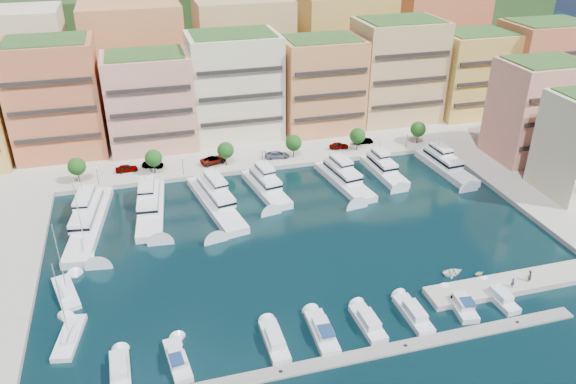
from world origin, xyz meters
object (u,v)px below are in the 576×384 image
yacht_0 (90,219)px  yacht_2 (215,199)px  sailboat_1 (66,293)px  tender_0 (453,272)px  cruiser_1 (178,360)px  cruiser_4 (322,332)px  yacht_3 (265,185)px  car_3 (277,155)px  lamppost_4 (407,138)px  car_1 (153,164)px  tree_2 (226,150)px  tree_3 (294,143)px  yacht_4 (343,178)px  yacht_5 (383,169)px  yacht_1 (151,206)px  cruiser_0 (120,371)px  yacht_6 (444,164)px  tree_1 (153,158)px  cruiser_8 (499,298)px  cruiser_3 (275,341)px  lamppost_2 (262,154)px  car_5 (363,141)px  lamppost_1 (183,163)px  car_4 (339,146)px  car_2 (214,160)px  person_1 (529,276)px  lamppost_3 (337,146)px  car_0 (126,168)px  sailboat_2 (85,248)px  cruiser_5 (368,323)px  person_0 (513,283)px  tree_4 (358,136)px  cruiser_7 (461,305)px  cruiser_6 (413,314)px  lamppost_0 (97,173)px  tree_5 (418,129)px  sailboat_0 (70,338)px  tree_0 (77,167)px  tender_1 (479,273)px

yacht_0 → yacht_2: (24.26, 1.23, 0.00)m
sailboat_1 → tender_0: sailboat_1 is taller
cruiser_1 → cruiser_4: same height
yacht_3 → car_3: bearing=65.8°
lamppost_4 → car_1: lamppost_4 is taller
tree_2 → tree_3: size_ratio=1.00×
yacht_4 → yacht_5: same height
yacht_1 → cruiser_0: size_ratio=3.01×
yacht_6 → tree_1: bearing=168.3°
cruiser_8 → tree_2: bearing=119.3°
yacht_1 → cruiser_0: 43.61m
yacht_0 → cruiser_3: bearing=-57.6°
lamppost_2 → car_5: (27.09, 5.77, -2.04)m
lamppost_1 → car_4: (38.15, 4.40, -2.03)m
cruiser_3 → car_2: size_ratio=1.40×
person_1 → car_5: bearing=-104.8°
tree_2 → car_2: (-2.61, 1.92, -2.90)m
lamppost_3 → sailboat_1: sailboat_1 is taller
yacht_3 → car_0: yacht_3 is taller
cruiser_1 → tree_2: bearing=73.8°
car_3 → car_1: bearing=91.0°
sailboat_2 → car_0: size_ratio=2.73×
lamppost_4 → cruiser_5: size_ratio=0.50×
car_4 → person_0: 59.34m
tree_4 → cruiser_4: bearing=-116.1°
cruiser_7 → car_2: size_ratio=1.30×
lamppost_3 → cruiser_6: (-8.07, -55.80, -3.28)m
yacht_4 → car_4: bearing=72.9°
yacht_4 → tender_0: yacht_4 is taller
cruiser_3 → car_0: car_0 is taller
cruiser_5 → sailboat_1: sailboat_1 is taller
cruiser_4 → sailboat_2: size_ratio=0.69×
lamppost_0 → cruiser_6: (45.93, -55.80, -3.28)m
tree_5 → cruiser_0: tree_5 is taller
car_0 → car_4: 50.22m
tree_2 → yacht_2: size_ratio=0.22×
yacht_4 → sailboat_0: (-54.52, -35.77, -0.78)m
yacht_5 → cruiser_0: bearing=-141.4°
tree_2 → cruiser_0: size_ratio=0.74×
cruiser_1 → cruiser_4: bearing=-0.0°
lamppost_4 → yacht_3: bearing=-164.7°
yacht_6 → car_4: 25.25m
tree_4 → car_4: 5.28m
yacht_6 → cruiser_8: yacht_6 is taller
tree_0 → car_0: 10.71m
cruiser_6 → cruiser_8: (14.62, 0.01, 0.00)m
car_5 → yacht_5: bearing=178.3°
tree_0 → yacht_5: (65.68, -11.69, -3.53)m
tender_1 → sailboat_1: bearing=70.3°
tender_1 → tree_2: bearing=24.2°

